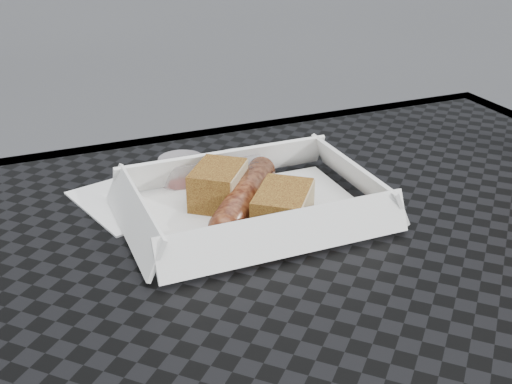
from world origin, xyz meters
The scene contains 9 objects.
patio_table centered at (0.00, 0.00, 0.67)m, with size 0.80×0.80×0.74m.
food_tray centered at (-0.07, 0.15, 0.75)m, with size 0.22×0.15×0.00m, color white.
bratwurst centered at (-0.08, 0.15, 0.76)m, with size 0.11×0.14×0.03m.
bread_near centered at (-0.10, 0.18, 0.77)m, with size 0.06×0.04×0.04m, color olive.
bread_far centered at (-0.06, 0.11, 0.77)m, with size 0.07×0.05×0.04m, color olive.
veg_garnish centered at (-0.02, 0.09, 0.75)m, with size 0.03×0.03×0.00m.
napkin centered at (-0.17, 0.23, 0.75)m, with size 0.12×0.12×0.00m, color white.
condiment_cup_sauce centered at (-0.12, 0.25, 0.76)m, with size 0.05×0.05×0.03m, color maroon.
condiment_cup_empty centered at (-0.06, 0.23, 0.76)m, with size 0.05×0.05×0.03m, color silver.
Camera 1 is at (-0.29, -0.38, 1.05)m, focal length 45.00 mm.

